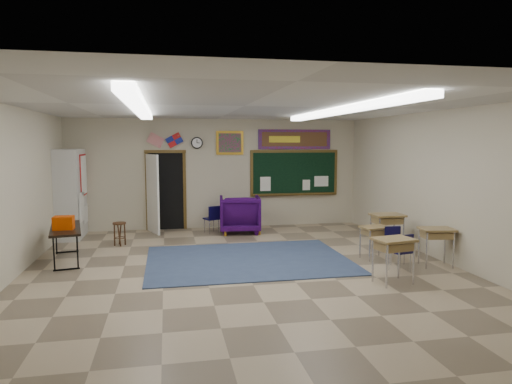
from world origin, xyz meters
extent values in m
plane|color=tan|center=(0.00, 0.00, 0.00)|extent=(9.00, 9.00, 0.00)
cube|color=#BBB098|center=(0.00, 4.50, 1.50)|extent=(8.00, 0.04, 3.00)
cube|color=#BBB098|center=(0.00, -4.50, 1.50)|extent=(8.00, 0.04, 3.00)
cube|color=#BBB098|center=(-4.00, 0.00, 1.50)|extent=(0.04, 9.00, 3.00)
cube|color=#BBB098|center=(4.00, 0.00, 1.50)|extent=(0.04, 9.00, 3.00)
cube|color=silver|center=(0.00, 0.00, 3.00)|extent=(8.00, 9.00, 0.04)
cube|color=#324360|center=(0.20, 0.80, 0.01)|extent=(4.00, 3.00, 0.02)
cube|color=black|center=(-1.40, 4.49, 1.05)|extent=(0.95, 0.04, 2.10)
cube|color=white|center=(-1.75, 4.05, 1.03)|extent=(0.35, 0.86, 2.05)
cube|color=brown|center=(2.20, 4.47, 1.50)|extent=(2.55, 0.05, 1.30)
cube|color=black|center=(2.20, 4.46, 1.50)|extent=(2.40, 0.03, 1.15)
cube|color=brown|center=(2.20, 4.41, 0.90)|extent=(2.40, 0.12, 0.04)
cube|color=#A40E0E|center=(2.20, 4.47, 2.45)|extent=(2.10, 0.04, 0.55)
cube|color=brown|center=(2.20, 4.46, 2.45)|extent=(1.90, 0.03, 0.40)
cube|color=#AA7C20|center=(0.35, 4.47, 2.35)|extent=(0.75, 0.05, 0.65)
cube|color=#A51466|center=(0.35, 4.46, 2.35)|extent=(0.62, 0.03, 0.52)
cylinder|color=black|center=(-0.55, 4.47, 2.35)|extent=(0.32, 0.05, 0.32)
cylinder|color=white|center=(-0.55, 4.45, 2.35)|extent=(0.26, 0.02, 0.26)
cube|color=beige|center=(-3.72, 3.85, 1.10)|extent=(0.55, 1.25, 2.20)
imported|color=#220538|center=(0.49, 3.67, 0.49)|extent=(1.15, 1.18, 0.97)
cube|color=olive|center=(2.75, 0.43, 0.65)|extent=(0.62, 0.51, 0.04)
cube|color=olive|center=(2.75, 0.43, 0.56)|extent=(0.53, 0.43, 0.11)
cube|color=olive|center=(3.33, 1.02, 0.79)|extent=(0.68, 0.52, 0.05)
cube|color=olive|center=(3.33, 1.02, 0.68)|extent=(0.59, 0.44, 0.14)
cube|color=olive|center=(2.33, -1.16, 0.75)|extent=(0.71, 0.58, 0.04)
cube|color=olive|center=(2.33, -1.16, 0.64)|extent=(0.61, 0.49, 0.13)
cube|color=olive|center=(3.65, -0.33, 0.72)|extent=(0.68, 0.55, 0.04)
cube|color=olive|center=(3.65, -0.33, 0.61)|extent=(0.59, 0.47, 0.12)
cube|color=black|center=(-3.37, 1.44, 0.66)|extent=(0.85, 1.72, 0.05)
cube|color=#D34603|center=(-3.35, 1.22, 0.81)|extent=(0.37, 0.27, 0.26)
cylinder|color=#432614|center=(-2.46, 2.68, 0.51)|extent=(0.30, 0.30, 0.04)
torus|color=#432614|center=(-2.46, 2.68, 0.18)|extent=(0.25, 0.25, 0.02)
camera|label=1|loc=(-1.37, -8.04, 2.35)|focal=32.00mm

